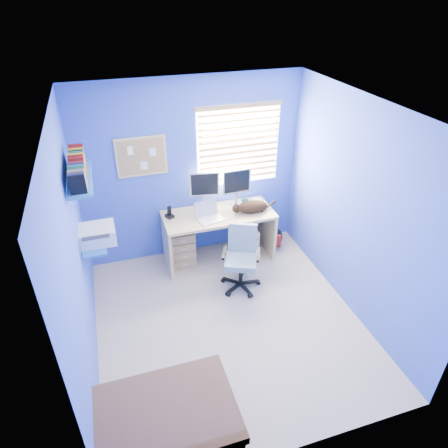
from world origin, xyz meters
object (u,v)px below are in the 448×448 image
object	(u,v)px
desk	(219,236)
cat	(252,207)
office_chair	(241,265)
tower_pc	(247,239)
laptop	(210,213)

from	to	relation	value
desk	cat	world-z (taller)	cat
desk	office_chair	bearing A→B (deg)	-81.28
cat	office_chair	xyz separation A→B (m)	(-0.36, -0.58, -0.50)
cat	tower_pc	size ratio (longest dim) A/B	0.96
tower_pc	laptop	bearing A→B (deg)	-169.04
cat	tower_pc	world-z (taller)	cat
laptop	tower_pc	bearing A→B (deg)	-1.39
laptop	office_chair	bearing A→B (deg)	-79.02
desk	office_chair	xyz separation A→B (m)	(0.10, -0.66, -0.05)
office_chair	cat	bearing A→B (deg)	58.30
cat	office_chair	distance (m)	0.84
cat	office_chair	size ratio (longest dim) A/B	0.51
tower_pc	office_chair	world-z (taller)	office_chair
desk	office_chair	distance (m)	0.67
desk	laptop	xyz separation A→B (m)	(-0.15, -0.12, 0.48)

